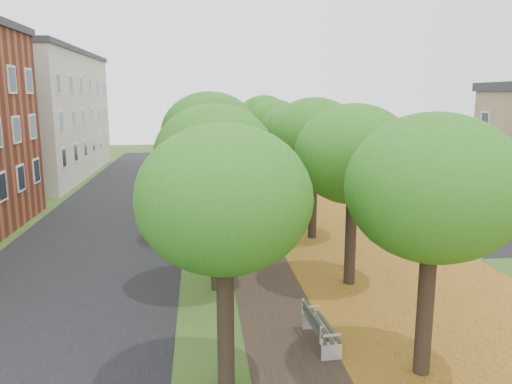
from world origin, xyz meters
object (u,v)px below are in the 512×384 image
object	(u,v)px
car_red	(448,206)
car_grey	(444,202)
bench	(319,327)
car_silver	(476,218)
car_white	(418,192)

from	to	relation	value
car_red	car_grey	size ratio (longest dim) A/B	0.83
bench	car_silver	xyz separation A→B (m)	(10.56, 10.45, 0.18)
car_white	bench	bearing A→B (deg)	144.34
car_grey	bench	bearing A→B (deg)	118.24
bench	car_grey	distance (m)	17.96
car_silver	car_grey	size ratio (longest dim) A/B	0.83
car_silver	car_white	size ratio (longest dim) A/B	0.86
car_silver	car_white	world-z (taller)	car_silver
bench	car_grey	bearing A→B (deg)	-40.67
car_red	car_grey	bearing A→B (deg)	6.88
bench	car_silver	distance (m)	14.86
bench	car_white	size ratio (longest dim) A/B	0.44
car_red	car_grey	xyz separation A→B (m)	(0.20, 0.81, 0.04)
car_red	car_grey	world-z (taller)	car_grey
bench	car_white	xyz separation A→B (m)	(10.73, 17.49, 0.14)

